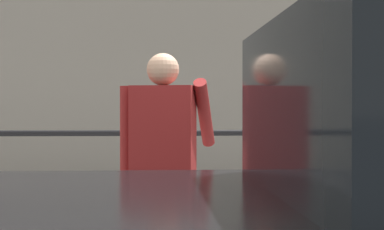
# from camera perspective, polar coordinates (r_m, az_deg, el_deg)

# --- Properties ---
(parking_meter) EXTENTS (0.15, 0.16, 1.47)m
(parking_meter) POSITION_cam_1_polar(r_m,az_deg,el_deg) (4.07, 6.17, -3.01)
(parking_meter) COLOR slate
(parking_meter) RESTS_ON sidewalk_curb
(pedestrian_at_meter) EXTENTS (0.69, 0.50, 1.66)m
(pedestrian_at_meter) POSITION_cam_1_polar(r_m,az_deg,el_deg) (4.09, -2.77, -4.10)
(pedestrian_at_meter) COLOR #1E233F
(pedestrian_at_meter) RESTS_ON sidewalk_curb
(background_railing) EXTENTS (24.06, 0.06, 1.05)m
(background_railing) POSITION_cam_1_polar(r_m,az_deg,el_deg) (6.18, 4.03, -4.17)
(background_railing) COLOR black
(background_railing) RESTS_ON sidewalk_curb
(backdrop_wall) EXTENTS (32.00, 0.50, 3.02)m
(backdrop_wall) POSITION_cam_1_polar(r_m,az_deg,el_deg) (8.89, 1.76, 1.26)
(backdrop_wall) COLOR gray
(backdrop_wall) RESTS_ON ground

